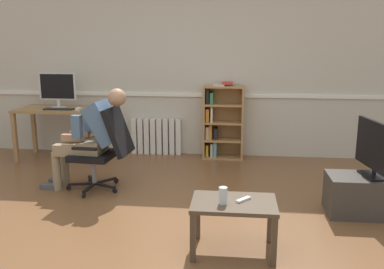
# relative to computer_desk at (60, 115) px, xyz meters

# --- Properties ---
(ground_plane) EXTENTS (18.00, 18.00, 0.00)m
(ground_plane) POSITION_rel_computer_desk_xyz_m (1.93, -2.15, -0.65)
(ground_plane) COLOR brown
(back_wall) EXTENTS (12.00, 0.13, 2.70)m
(back_wall) POSITION_rel_computer_desk_xyz_m (1.93, 0.50, 0.70)
(back_wall) COLOR beige
(back_wall) RESTS_ON ground_plane
(computer_desk) EXTENTS (1.23, 0.65, 0.76)m
(computer_desk) POSITION_rel_computer_desk_xyz_m (0.00, 0.00, 0.00)
(computer_desk) COLOR #9E7547
(computer_desk) RESTS_ON ground_plane
(imac_monitor) EXTENTS (0.54, 0.14, 0.51)m
(imac_monitor) POSITION_rel_computer_desk_xyz_m (-0.05, 0.08, 0.40)
(imac_monitor) COLOR silver
(imac_monitor) RESTS_ON computer_desk
(keyboard) EXTENTS (0.42, 0.12, 0.02)m
(keyboard) POSITION_rel_computer_desk_xyz_m (0.05, -0.14, 0.12)
(keyboard) COLOR black
(keyboard) RESTS_ON computer_desk
(computer_mouse) EXTENTS (0.06, 0.10, 0.03)m
(computer_mouse) POSITION_rel_computer_desk_xyz_m (0.33, -0.12, 0.12)
(computer_mouse) COLOR white
(computer_mouse) RESTS_ON computer_desk
(bookshelf) EXTENTS (0.59, 0.29, 1.13)m
(bookshelf) POSITION_rel_computer_desk_xyz_m (2.33, 0.29, -0.11)
(bookshelf) COLOR #AD7F4C
(bookshelf) RESTS_ON ground_plane
(radiator) EXTENTS (0.77, 0.08, 0.55)m
(radiator) POSITION_rel_computer_desk_xyz_m (1.34, 0.39, -0.37)
(radiator) COLOR white
(radiator) RESTS_ON ground_plane
(office_chair) EXTENTS (0.78, 0.62, 0.98)m
(office_chair) POSITION_rel_computer_desk_xyz_m (1.06, -1.25, -0.12)
(office_chair) COLOR black
(office_chair) RESTS_ON ground_plane
(person_seated) EXTENTS (1.06, 0.41, 1.19)m
(person_seated) POSITION_rel_computer_desk_xyz_m (0.90, -1.24, -0.00)
(person_seated) COLOR #937F60
(person_seated) RESTS_ON ground_plane
(tv_stand) EXTENTS (0.87, 0.43, 0.40)m
(tv_stand) POSITION_rel_computer_desk_xyz_m (3.92, -1.65, -0.45)
(tv_stand) COLOR #3D3833
(tv_stand) RESTS_ON ground_plane
(tv_screen) EXTENTS (0.25, 0.79, 0.54)m
(tv_screen) POSITION_rel_computer_desk_xyz_m (3.92, -1.65, 0.03)
(tv_screen) COLOR black
(tv_screen) RESTS_ON tv_stand
(coffee_table) EXTENTS (0.68, 0.46, 0.44)m
(coffee_table) POSITION_rel_computer_desk_xyz_m (2.56, -2.56, -0.28)
(coffee_table) COLOR #4C3D2D
(coffee_table) RESTS_ON ground_plane
(drinking_glass) EXTENTS (0.07, 0.07, 0.14)m
(drinking_glass) POSITION_rel_computer_desk_xyz_m (2.47, -2.62, -0.14)
(drinking_glass) COLOR silver
(drinking_glass) RESTS_ON coffee_table
(spare_remote) EXTENTS (0.13, 0.14, 0.02)m
(spare_remote) POSITION_rel_computer_desk_xyz_m (2.63, -2.53, -0.20)
(spare_remote) COLOR white
(spare_remote) RESTS_ON coffee_table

